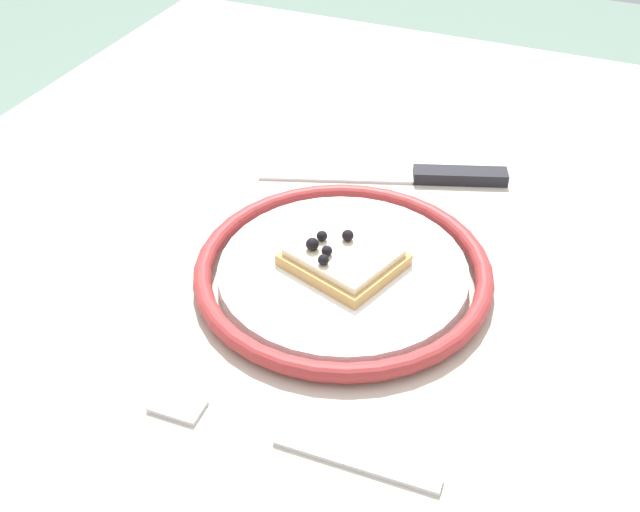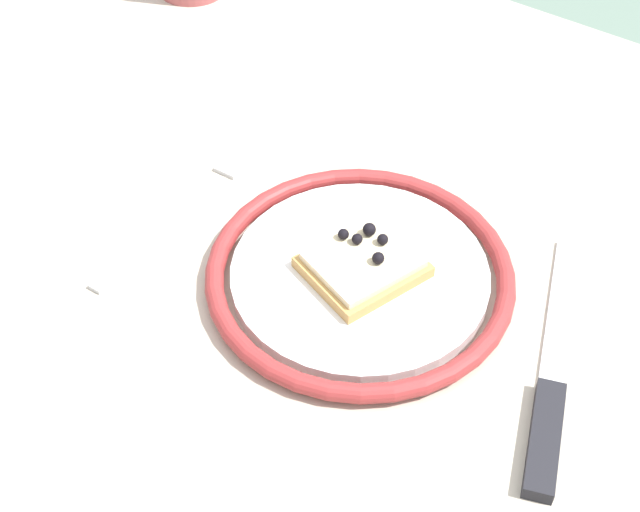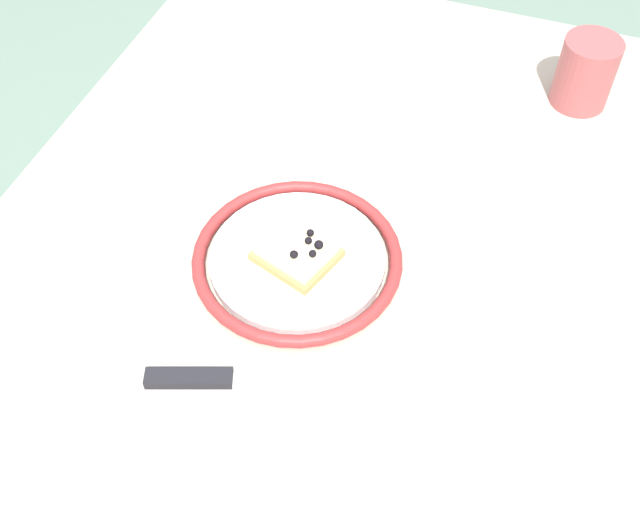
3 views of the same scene
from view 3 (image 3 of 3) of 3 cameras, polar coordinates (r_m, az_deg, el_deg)
The scene contains 8 objects.
ground_plane at distance 1.57m, azimuth 0.54°, elevation -17.57°, with size 6.00×6.00×0.00m, color slate.
dining_table at distance 0.98m, azimuth 0.83°, elevation -3.22°, with size 1.11×0.84×0.75m.
plate at distance 0.89m, azimuth -1.67°, elevation -0.21°, with size 0.24×0.24×0.02m.
pizza_slice_near at distance 0.88m, azimuth -1.68°, elevation 0.21°, with size 0.10×0.10×0.03m.
knife at distance 0.82m, azimuth -7.27°, elevation -8.89°, with size 0.10×0.23×0.01m.
fork at distance 1.01m, azimuth 0.32°, elevation 6.87°, with size 0.02×0.20×0.00m.
cup at distance 1.13m, azimuth 18.86°, elevation 12.59°, with size 0.08×0.08×0.10m, color #A54C4C.
napkin at distance 1.18m, azimuth -5.27°, elevation 14.21°, with size 0.12×0.15×0.00m, color white.
Camera 3 is at (0.55, 0.18, 1.46)m, focal length 43.74 mm.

